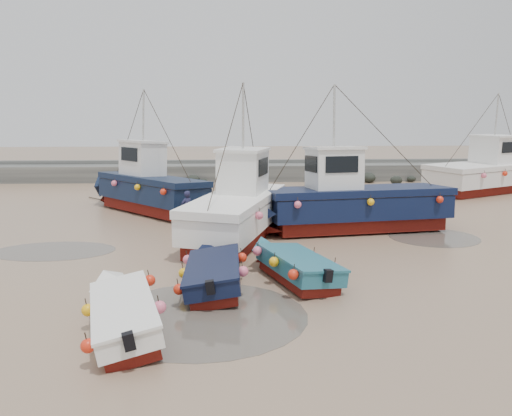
# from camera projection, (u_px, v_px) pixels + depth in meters

# --- Properties ---
(ground) EXTENTS (120.00, 120.00, 0.00)m
(ground) POSITION_uv_depth(u_px,v_px,m) (300.00, 272.00, 16.17)
(ground) COLOR #907154
(ground) RESTS_ON ground
(seawall) EXTENTS (60.00, 4.92, 1.50)m
(seawall) POSITION_uv_depth(u_px,v_px,m) (263.00, 172.00, 37.62)
(seawall) COLOR slate
(seawall) RESTS_ON ground
(puddle_a) EXTENTS (5.34, 5.34, 0.01)m
(puddle_a) POSITION_uv_depth(u_px,v_px,m) (203.00, 316.00, 12.68)
(puddle_a) COLOR #554E45
(puddle_a) RESTS_ON ground
(puddle_b) EXTENTS (3.69, 3.69, 0.01)m
(puddle_b) POSITION_uv_depth(u_px,v_px,m) (434.00, 237.00, 20.62)
(puddle_b) COLOR #554E45
(puddle_b) RESTS_ON ground
(puddle_c) EXTENTS (4.56, 4.56, 0.01)m
(puddle_c) POSITION_uv_depth(u_px,v_px,m) (54.00, 251.00, 18.60)
(puddle_c) COLOR #554E45
(puddle_c) RESTS_ON ground
(puddle_d) EXTENTS (5.97, 5.97, 0.01)m
(puddle_d) POSITION_uv_depth(u_px,v_px,m) (316.00, 216.00, 24.81)
(puddle_d) COLOR #554E45
(puddle_d) RESTS_ON ground
(dinghy_0) EXTENTS (2.51, 5.89, 1.43)m
(dinghy_0) POSITION_uv_depth(u_px,v_px,m) (126.00, 306.00, 11.89)
(dinghy_0) COLOR maroon
(dinghy_0) RESTS_ON ground
(dinghy_1) EXTENTS (2.03, 5.75, 1.43)m
(dinghy_1) POSITION_uv_depth(u_px,v_px,m) (216.00, 268.00, 14.82)
(dinghy_1) COLOR maroon
(dinghy_1) RESTS_ON ground
(dinghy_2) EXTENTS (2.75, 5.37, 1.43)m
(dinghy_2) POSITION_uv_depth(u_px,v_px,m) (292.00, 261.00, 15.43)
(dinghy_2) COLOR maroon
(dinghy_2) RESTS_ON ground
(cabin_boat_0) EXTENTS (7.69, 7.73, 6.22)m
(cabin_boat_0) POSITION_uv_depth(u_px,v_px,m) (144.00, 185.00, 25.90)
(cabin_boat_0) COLOR maroon
(cabin_boat_0) RESTS_ON ground
(cabin_boat_1) EXTENTS (4.81, 10.08, 6.22)m
(cabin_boat_1) POSITION_uv_depth(u_px,v_px,m) (241.00, 206.00, 20.34)
(cabin_boat_1) COLOR maroon
(cabin_boat_1) RESTS_ON ground
(cabin_boat_2) EXTENTS (11.16, 4.13, 6.22)m
(cabin_boat_2) POSITION_uv_depth(u_px,v_px,m) (343.00, 201.00, 21.60)
(cabin_boat_2) COLOR maroon
(cabin_boat_2) RESTS_ON ground
(cabin_boat_3) EXTENTS (10.21, 6.63, 6.22)m
(cabin_boat_3) POSITION_uv_depth(u_px,v_px,m) (488.00, 172.00, 32.09)
(cabin_boat_3) COLOR maroon
(cabin_boat_3) RESTS_ON ground
(person) EXTENTS (0.70, 0.69, 1.63)m
(person) POSITION_uv_depth(u_px,v_px,m) (187.00, 226.00, 22.63)
(person) COLOR #1D1D3D
(person) RESTS_ON ground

